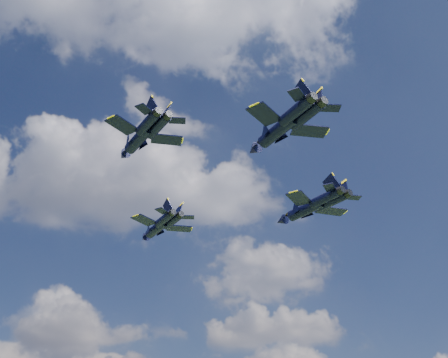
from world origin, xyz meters
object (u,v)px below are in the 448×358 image
jet_slot (276,132)px  jet_right (304,210)px  jet_left (138,140)px  jet_lead (156,229)px

jet_slot → jet_right: bearing=42.2°
jet_left → jet_slot: bearing=-36.3°
jet_lead → jet_left: size_ratio=0.99×
jet_lead → jet_right: bearing=-38.9°
jet_right → jet_slot: (-7.52, -20.55, 1.40)m
jet_left → jet_right: 31.62m
jet_lead → jet_left: jet_left is taller
jet_slot → jet_left: bearing=144.7°
jet_left → jet_lead: bearing=57.2°
jet_lead → jet_left: (-1.63, -22.76, 2.93)m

